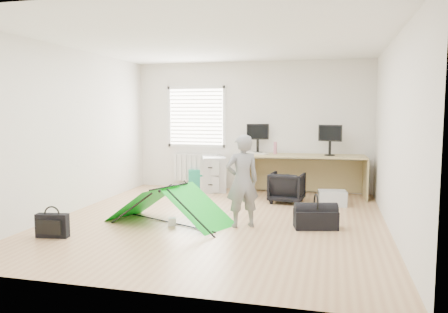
% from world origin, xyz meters
% --- Properties ---
extents(ground, '(5.50, 5.50, 0.00)m').
position_xyz_m(ground, '(0.00, 0.00, 0.00)').
color(ground, tan).
rests_on(ground, ground).
extents(back_wall, '(5.00, 0.02, 2.70)m').
position_xyz_m(back_wall, '(0.00, 2.75, 1.35)').
color(back_wall, silver).
rests_on(back_wall, ground).
extents(window, '(1.20, 0.06, 1.20)m').
position_xyz_m(window, '(-1.20, 2.71, 1.55)').
color(window, silver).
rests_on(window, back_wall).
extents(radiator, '(1.00, 0.12, 0.60)m').
position_xyz_m(radiator, '(-1.20, 2.67, 0.45)').
color(radiator, silver).
rests_on(radiator, back_wall).
extents(desk, '(2.41, 0.87, 0.81)m').
position_xyz_m(desk, '(1.14, 2.32, 0.41)').
color(desk, tan).
rests_on(desk, ground).
extents(filing_cabinet, '(0.65, 0.74, 0.72)m').
position_xyz_m(filing_cabinet, '(-0.72, 2.39, 0.36)').
color(filing_cabinet, '#AEB0B4').
rests_on(filing_cabinet, ground).
extents(monitor_left, '(0.46, 0.27, 0.44)m').
position_xyz_m(monitor_left, '(0.18, 2.54, 1.03)').
color(monitor_left, black).
rests_on(monitor_left, desk).
extents(monitor_right, '(0.47, 0.23, 0.44)m').
position_xyz_m(monitor_right, '(1.64, 2.36, 1.03)').
color(monitor_right, black).
rests_on(monitor_right, desk).
extents(keyboard, '(0.52, 0.33, 0.02)m').
position_xyz_m(keyboard, '(0.20, 2.32, 0.82)').
color(keyboard, beige).
rests_on(keyboard, desk).
extents(thermos, '(0.08, 0.08, 0.25)m').
position_xyz_m(thermos, '(0.57, 2.39, 0.93)').
color(thermos, '#B06279').
rests_on(thermos, desk).
extents(office_chair, '(0.66, 0.68, 0.55)m').
position_xyz_m(office_chair, '(0.89, 1.60, 0.28)').
color(office_chair, black).
rests_on(office_chair, ground).
extents(person, '(0.59, 0.52, 1.35)m').
position_xyz_m(person, '(0.44, -0.26, 0.67)').
color(person, slate).
rests_on(person, ground).
extents(kite, '(1.96, 1.45, 0.56)m').
position_xyz_m(kite, '(-0.66, -0.34, 0.28)').
color(kite, '#12C326').
rests_on(kite, ground).
extents(storage_crate, '(0.52, 0.39, 0.27)m').
position_xyz_m(storage_crate, '(1.71, 1.52, 0.13)').
color(storage_crate, '#B9BDC2').
rests_on(storage_crate, ground).
extents(tote_bag, '(0.38, 0.26, 0.41)m').
position_xyz_m(tote_bag, '(-1.16, 2.57, 0.20)').
color(tote_bag, '#209B72').
rests_on(tote_bag, ground).
extents(laptop_bag, '(0.44, 0.19, 0.32)m').
position_xyz_m(laptop_bag, '(-1.90, -1.41, 0.16)').
color(laptop_bag, black).
rests_on(laptop_bag, ground).
extents(white_box, '(0.14, 0.14, 0.11)m').
position_xyz_m(white_box, '(-0.57, -0.45, 0.06)').
color(white_box, silver).
rests_on(white_box, ground).
extents(duffel_bag, '(0.66, 0.44, 0.26)m').
position_xyz_m(duffel_bag, '(1.48, -0.10, 0.13)').
color(duffel_bag, black).
rests_on(duffel_bag, ground).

